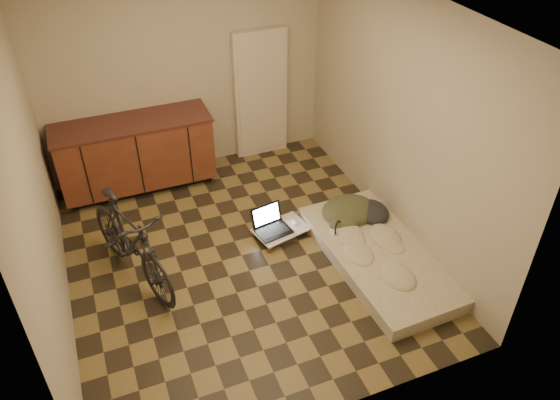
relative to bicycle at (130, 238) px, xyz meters
name	(u,v)px	position (x,y,z in m)	size (l,w,h in m)	color
room_shell	(236,151)	(1.08, -0.09, 0.79)	(3.50, 4.00, 2.60)	brown
cabinets	(136,154)	(0.33, 1.61, -0.04)	(1.84, 0.62, 0.91)	black
appliance_panel	(260,94)	(2.03, 1.85, 0.34)	(0.70, 0.10, 1.70)	beige
bicycle	(130,238)	(0.00, 0.00, 0.00)	(0.47, 1.58, 1.02)	black
futon	(379,256)	(2.38, -0.72, -0.43)	(0.99, 1.98, 0.17)	#B7AF92
clothing_pile	(356,205)	(2.43, -0.10, -0.21)	(0.65, 0.54, 0.26)	#393C23
headphones	(338,229)	(2.10, -0.33, -0.27)	(0.21, 0.19, 0.14)	black
lap_desk	(281,230)	(1.60, 0.06, -0.43)	(0.65, 0.50, 0.10)	brown
laptop	(271,226)	(1.50, 0.09, -0.36)	(0.41, 0.38, 0.25)	black
mouse	(295,222)	(1.78, 0.09, -0.40)	(0.06, 0.10, 0.03)	white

